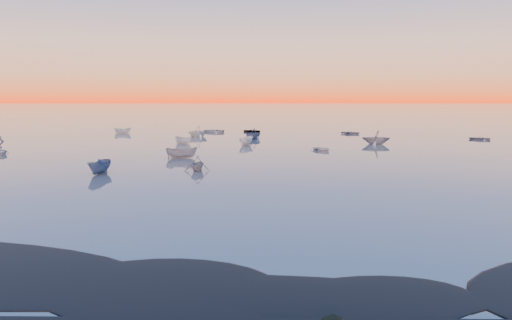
# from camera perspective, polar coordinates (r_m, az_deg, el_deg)

# --- Properties ---
(ground) EXTENTS (600.00, 600.00, 0.00)m
(ground) POSITION_cam_1_polar(r_m,az_deg,el_deg) (119.01, 1.99, 3.92)
(ground) COLOR slate
(ground) RESTS_ON ground
(mud_lobes) EXTENTS (140.00, 6.00, 0.07)m
(mud_lobes) POSITION_cam_1_polar(r_m,az_deg,el_deg) (19.40, 8.50, -15.06)
(mud_lobes) COLOR black
(mud_lobes) RESTS_ON ground
(moored_fleet) EXTENTS (124.00, 58.00, 1.20)m
(moored_fleet) POSITION_cam_1_polar(r_m,az_deg,el_deg) (72.18, 2.78, 1.59)
(moored_fleet) COLOR silver
(moored_fleet) RESTS_ON ground
(boat_near_center) EXTENTS (1.70, 3.80, 1.30)m
(boat_near_center) POSITION_cam_1_polar(r_m,az_deg,el_deg) (59.30, -8.50, 0.23)
(boat_near_center) COLOR slate
(boat_near_center) RESTS_ON ground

